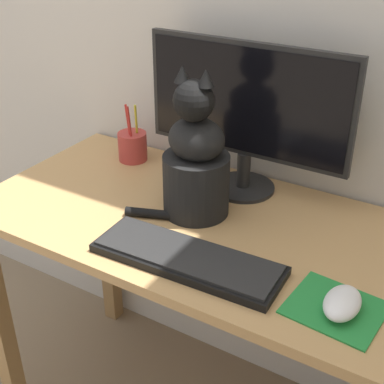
% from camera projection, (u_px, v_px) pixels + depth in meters
% --- Properties ---
extents(desk, '(1.17, 0.57, 0.74)m').
position_uv_depth(desk, '(207.00, 262.00, 1.35)').
color(desk, tan).
rests_on(desk, ground_plane).
extents(monitor, '(0.55, 0.17, 0.39)m').
position_uv_depth(monitor, '(248.00, 110.00, 1.33)').
color(monitor, black).
rests_on(monitor, desk).
extents(keyboard, '(0.42, 0.15, 0.02)m').
position_uv_depth(keyboard, '(187.00, 258.00, 1.14)').
color(keyboard, black).
rests_on(keyboard, desk).
extents(mousepad_right, '(0.19, 0.17, 0.00)m').
position_uv_depth(mousepad_right, '(335.00, 308.00, 1.02)').
color(mousepad_right, '#238438').
rests_on(mousepad_right, desk).
extents(computer_mouse_right, '(0.07, 0.11, 0.04)m').
position_uv_depth(computer_mouse_right, '(342.00, 303.00, 1.00)').
color(computer_mouse_right, white).
rests_on(computer_mouse_right, mousepad_right).
extents(cat, '(0.22, 0.20, 0.37)m').
position_uv_depth(cat, '(195.00, 162.00, 1.27)').
color(cat, black).
rests_on(cat, desk).
extents(pen_cup, '(0.09, 0.09, 0.17)m').
position_uv_depth(pen_cup, '(133.00, 146.00, 1.57)').
color(pen_cup, '#B23833').
rests_on(pen_cup, desk).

